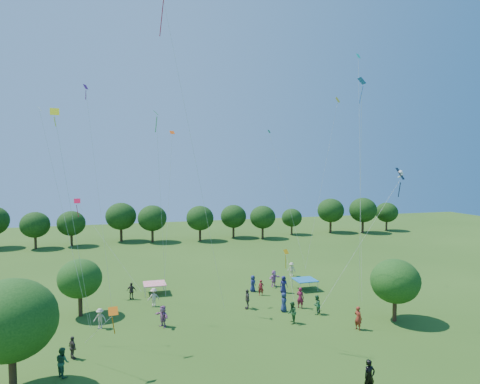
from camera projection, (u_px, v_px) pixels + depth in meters
name	position (u px, v px, depth m)	size (l,w,h in m)	color
near_tree_west	(11.00, 320.00, 24.37)	(5.18, 5.18, 6.63)	#422B19
near_tree_north	(80.00, 279.00, 36.94)	(3.74, 3.74, 4.99)	#422B19
near_tree_east	(395.00, 281.00, 35.72)	(4.08, 4.08, 5.25)	#422B19
treeline	(164.00, 217.00, 73.15)	(88.01, 8.77, 6.77)	#422B19
tent_red_stripe	(155.00, 284.00, 43.45)	(2.20, 2.20, 1.10)	red
tent_blue	(305.00, 280.00, 44.91)	(2.20, 2.20, 1.10)	#175E96
man_in_black	(369.00, 377.00, 24.51)	(0.73, 0.47, 1.97)	black
crowd_person_0	(284.00, 302.00, 38.19)	(0.85, 0.46, 1.72)	navy
crowd_person_1	(358.00, 318.00, 34.00)	(0.70, 0.45, 1.88)	maroon
crowd_person_2	(292.00, 313.00, 35.32)	(0.89, 0.48, 1.80)	#204C23
crowd_person_3	(100.00, 318.00, 34.25)	(1.07, 0.48, 1.63)	#ACA089
crowd_person_4	(132.00, 291.00, 41.66)	(0.97, 0.44, 1.65)	#362E2B
crowd_person_5	(274.00, 278.00, 46.08)	(1.65, 0.59, 1.76)	#AD65AA
crowd_person_6	(284.00, 284.00, 43.78)	(0.86, 0.47, 1.75)	#1C1C52
crowd_person_7	(300.00, 298.00, 39.14)	(0.72, 0.46, 1.93)	maroon
crowd_person_8	(62.00, 362.00, 26.50)	(0.90, 0.49, 1.83)	#255837
crowd_person_9	(154.00, 297.00, 39.66)	(1.11, 0.50, 1.69)	beige
crowd_person_10	(247.00, 299.00, 38.94)	(1.05, 0.48, 1.79)	#443F36
crowd_person_11	(163.00, 316.00, 34.60)	(1.63, 0.58, 1.75)	#905483
crowd_person_12	(253.00, 283.00, 44.25)	(0.84, 0.45, 1.70)	navy
crowd_person_13	(261.00, 288.00, 42.94)	(0.58, 0.37, 1.55)	maroon
crowd_person_14	(317.00, 305.00, 37.50)	(0.84, 0.45, 1.70)	#255832
crowd_person_15	(291.00, 269.00, 50.37)	(1.06, 0.48, 1.62)	#ACA98A
crowd_person_16	(73.00, 348.00, 28.87)	(0.92, 0.42, 1.56)	#453C37
pirate_kite	(398.00, 177.00, 33.88)	(6.91, 2.09, 11.59)	black
red_high_kite	(174.00, 54.00, 31.43)	(5.33, 2.34, 24.94)	red
small_kite_0	(111.00, 316.00, 26.31)	(2.22, 2.91, 3.11)	orange
small_kite_1	(287.00, 259.00, 38.50)	(0.54, 2.05, 4.18)	orange
small_kite_2	(62.00, 154.00, 30.35)	(2.52, 0.91, 15.85)	yellow
small_kite_3	(280.00, 174.00, 50.00)	(3.37, 4.05, 15.94)	#16793E
small_kite_4	(361.00, 135.00, 31.82)	(3.32, 5.11, 18.04)	#114DB0
small_kite_5	(93.00, 147.00, 35.64)	(2.05, 2.61, 18.55)	#8A1777
small_kite_6	(56.00, 182.00, 31.64)	(3.58, 3.34, 16.18)	white
small_kite_7	(359.00, 131.00, 38.14)	(1.27, 3.15, 21.88)	#0ED6B1
small_kite_8	(86.00, 215.00, 41.81)	(6.17, 4.79, 8.49)	red
small_kite_9	(170.00, 176.00, 40.24)	(1.24, 0.51, 15.02)	#FB540D
small_kite_10	(331.00, 136.00, 47.51)	(3.54, 1.32, 19.28)	gold
small_kite_11	(158.00, 155.00, 38.12)	(1.09, 2.21, 16.56)	#23981B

